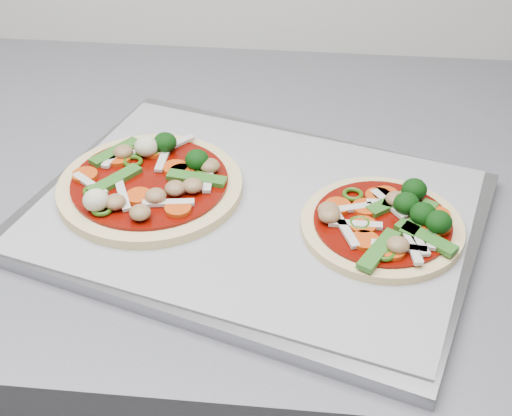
# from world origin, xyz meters

# --- Properties ---
(baking_tray) EXTENTS (0.49, 0.42, 0.01)m
(baking_tray) POSITION_xyz_m (0.61, 1.22, 0.91)
(baking_tray) COLOR gray
(baking_tray) RESTS_ON countertop
(parchment) EXTENTS (0.46, 0.38, 0.00)m
(parchment) POSITION_xyz_m (0.61, 1.22, 0.91)
(parchment) COLOR #A2A2A8
(parchment) RESTS_ON baking_tray
(pizza_left) EXTENTS (0.21, 0.21, 0.03)m
(pizza_left) POSITION_xyz_m (0.51, 1.23, 0.92)
(pizza_left) COLOR #E3C68A
(pizza_left) RESTS_ON parchment
(pizza_right) EXTENTS (0.20, 0.20, 0.03)m
(pizza_right) POSITION_xyz_m (0.74, 1.19, 0.92)
(pizza_right) COLOR #E3C68A
(pizza_right) RESTS_ON parchment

